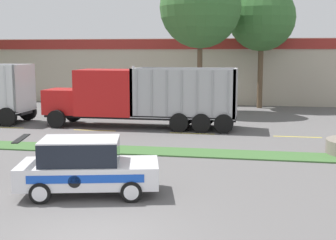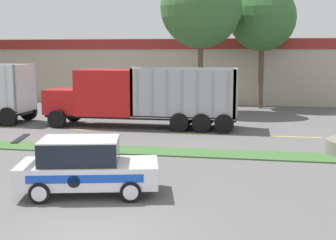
# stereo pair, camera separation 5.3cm
# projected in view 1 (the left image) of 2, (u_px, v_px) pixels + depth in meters

# --- Properties ---
(ground_plane) EXTENTS (600.00, 600.00, 0.00)m
(ground_plane) POSITION_uv_depth(u_px,v_px,m) (92.00, 236.00, 10.97)
(ground_plane) COLOR #5B5959
(grass_verge) EXTENTS (120.00, 1.67, 0.06)m
(grass_verge) POSITION_uv_depth(u_px,v_px,m) (166.00, 152.00, 20.10)
(grass_verge) COLOR #3D6633
(grass_verge) RESTS_ON ground_plane
(centre_line_2) EXTENTS (2.40, 0.14, 0.01)m
(centre_line_2) POSITION_uv_depth(u_px,v_px,m) (5.00, 127.00, 26.68)
(centre_line_2) COLOR yellow
(centre_line_2) RESTS_ON ground_plane
(centre_line_3) EXTENTS (2.40, 0.14, 0.01)m
(centre_line_3) POSITION_uv_depth(u_px,v_px,m) (95.00, 130.00, 25.71)
(centre_line_3) COLOR yellow
(centre_line_3) RESTS_ON ground_plane
(centre_line_4) EXTENTS (2.40, 0.14, 0.01)m
(centre_line_4) POSITION_uv_depth(u_px,v_px,m) (192.00, 133.00, 24.73)
(centre_line_4) COLOR yellow
(centre_line_4) RESTS_ON ground_plane
(centre_line_5) EXTENTS (2.40, 0.14, 0.01)m
(centre_line_5) POSITION_uv_depth(u_px,v_px,m) (297.00, 137.00, 23.75)
(centre_line_5) COLOR yellow
(centre_line_5) RESTS_ON ground_plane
(dump_truck_trail) EXTENTS (11.10, 2.83, 3.52)m
(dump_truck_trail) POSITION_uv_depth(u_px,v_px,m) (123.00, 97.00, 26.86)
(dump_truck_trail) COLOR black
(dump_truck_trail) RESTS_ON ground_plane
(rally_car) EXTENTS (4.48, 2.74, 1.75)m
(rally_car) POSITION_uv_depth(u_px,v_px,m) (86.00, 166.00, 14.12)
(rally_car) COLOR white
(rally_car) RESTS_ON ground_plane
(store_building_backdrop) EXTENTS (38.62, 12.10, 5.34)m
(store_building_backdrop) POSITION_uv_depth(u_px,v_px,m) (158.00, 69.00, 44.59)
(store_building_backdrop) COLOR #BCB29E
(store_building_backdrop) RESTS_ON ground_plane
(tree_behind_left) EXTENTS (5.03, 5.03, 10.61)m
(tree_behind_left) POSITION_uv_depth(u_px,v_px,m) (262.00, 11.00, 34.95)
(tree_behind_left) COLOR brown
(tree_behind_left) RESTS_ON ground_plane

